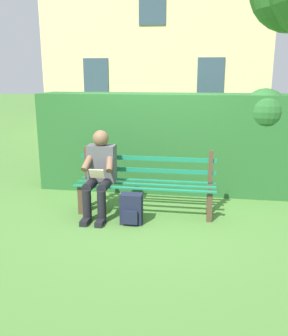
% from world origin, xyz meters
% --- Properties ---
extents(ground, '(60.00, 60.00, 0.00)m').
position_xyz_m(ground, '(0.00, 0.00, 0.00)').
color(ground, '#477533').
extents(park_bench, '(1.93, 0.45, 0.89)m').
position_xyz_m(park_bench, '(0.00, -0.06, 0.43)').
color(park_bench, '#4C3828').
rests_on(park_bench, ground).
extents(person_seated, '(0.44, 0.73, 1.17)m').
position_xyz_m(person_seated, '(0.61, 0.10, 0.62)').
color(person_seated, '#4C4C51').
rests_on(person_seated, ground).
extents(hedge_backdrop, '(4.51, 0.83, 1.70)m').
position_xyz_m(hedge_backdrop, '(-0.36, -1.20, 0.85)').
color(hedge_backdrop, '#265B28').
rests_on(hedge_backdrop, ground).
extents(building_facade, '(8.00, 2.84, 6.61)m').
position_xyz_m(building_facade, '(1.02, -9.49, 3.30)').
color(building_facade, beige).
rests_on(building_facade, ground).
extents(backpack, '(0.28, 0.25, 0.40)m').
position_xyz_m(backpack, '(0.12, 0.38, 0.20)').
color(backpack, '#191E33').
rests_on(backpack, ground).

